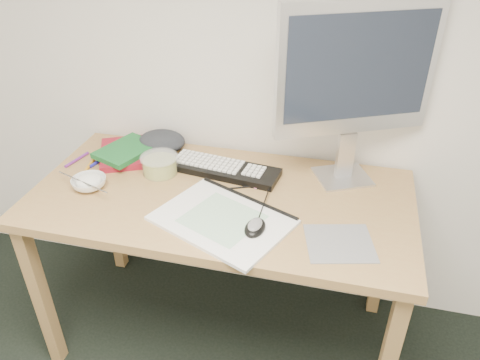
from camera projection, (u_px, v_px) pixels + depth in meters
The scene contains 18 objects.
desk at pixel (221, 213), 1.77m from camera, with size 1.40×0.70×0.75m.
mousepad at pixel (340, 243), 1.49m from camera, with size 0.21×0.19×0.00m, color slate.
sketchpad at pixel (222, 220), 1.58m from camera, with size 0.43×0.31×0.01m, color white.
keyboard at pixel (224, 169), 1.85m from camera, with size 0.44×0.14×0.03m, color black.
monitor at pixel (356, 75), 1.60m from camera, with size 0.53×0.29×0.67m.
mouse at pixel (255, 225), 1.52m from camera, with size 0.07×0.10×0.04m, color black.
rice_bowl at pixel (89, 183), 1.75m from camera, with size 0.13×0.13×0.04m, color white.
chopsticks at pixel (83, 182), 1.72m from camera, with size 0.02×0.02×0.25m, color #BCBCBE.
fruit_tub at pixel (160, 165), 1.84m from camera, with size 0.15×0.15×0.07m, color #D8D94C.
book_red at pixel (125, 153), 1.96m from camera, with size 0.20×0.26×0.03m, color maroon.
book_green at pixel (126, 150), 1.93m from camera, with size 0.17×0.23×0.02m, color #186129.
cloth_lump at pixel (162, 141), 2.00m from camera, with size 0.17×0.14×0.07m, color #24282C.
pencil_pink at pixel (236, 183), 1.79m from camera, with size 0.01×0.01×0.17m, color pink.
pencil_tan at pixel (216, 190), 1.74m from camera, with size 0.01×0.01×0.19m, color tan.
pencil_black at pixel (237, 188), 1.76m from camera, with size 0.01×0.01×0.17m, color black.
marker_blue at pixel (102, 159), 1.93m from camera, with size 0.01×0.01×0.14m, color #2020AF.
marker_orange at pixel (88, 168), 1.88m from camera, with size 0.01×0.01×0.13m, color orange.
marker_purple at pixel (77, 160), 1.93m from camera, with size 0.01×0.01×0.13m, color #6D258A.
Camera 1 is at (0.11, 0.06, 1.72)m, focal length 35.00 mm.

